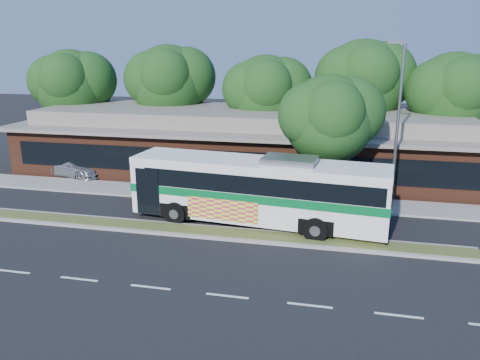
% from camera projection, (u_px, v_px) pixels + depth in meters
% --- Properties ---
extents(ground, '(120.00, 120.00, 0.00)m').
position_uv_depth(ground, '(192.00, 237.00, 22.42)').
color(ground, black).
rests_on(ground, ground).
extents(median_strip, '(26.00, 1.10, 0.15)m').
position_uv_depth(median_strip, '(196.00, 231.00, 22.96)').
color(median_strip, '#3F4A1F').
rests_on(median_strip, ground).
extents(sidewalk, '(44.00, 2.60, 0.12)m').
position_uv_depth(sidewalk, '(225.00, 196.00, 28.41)').
color(sidewalk, gray).
rests_on(sidewalk, ground).
extents(parking_lot, '(14.00, 12.00, 0.01)m').
position_uv_depth(parking_lot, '(7.00, 167.00, 35.55)').
color(parking_lot, black).
rests_on(parking_lot, ground).
extents(plaza_building, '(33.20, 11.20, 4.45)m').
position_uv_depth(plaza_building, '(247.00, 142.00, 34.03)').
color(plaza_building, '#582C1B').
rests_on(plaza_building, ground).
extents(lamp_post, '(0.93, 0.18, 9.07)m').
position_uv_depth(lamp_post, '(397.00, 123.00, 24.72)').
color(lamp_post, slate).
rests_on(lamp_post, ground).
extents(tree_bg_a, '(6.47, 5.80, 8.63)m').
position_uv_depth(tree_bg_a, '(77.00, 84.00, 38.05)').
color(tree_bg_a, black).
rests_on(tree_bg_a, ground).
extents(tree_bg_b, '(6.69, 6.00, 9.00)m').
position_uv_depth(tree_bg_b, '(174.00, 81.00, 37.25)').
color(tree_bg_b, black).
rests_on(tree_bg_b, ground).
extents(tree_bg_c, '(6.24, 5.60, 8.26)m').
position_uv_depth(tree_bg_c, '(271.00, 91.00, 34.80)').
color(tree_bg_c, black).
rests_on(tree_bg_c, ground).
extents(tree_bg_d, '(6.91, 6.20, 9.37)m').
position_uv_depth(tree_bg_d, '(369.00, 80.00, 34.06)').
color(tree_bg_d, black).
rests_on(tree_bg_d, ground).
extents(tree_bg_e, '(6.47, 5.80, 8.50)m').
position_uv_depth(tree_bg_e, '(459.00, 93.00, 32.06)').
color(tree_bg_e, black).
rests_on(tree_bg_e, ground).
extents(transit_bus, '(13.17, 4.10, 3.64)m').
position_uv_depth(transit_bus, '(259.00, 186.00, 23.53)').
color(transit_bus, white).
rests_on(transit_bus, ground).
extents(sedan, '(5.30, 3.13, 1.44)m').
position_uv_depth(sedan, '(72.00, 166.00, 32.81)').
color(sedan, '#B5B8BC').
rests_on(sedan, ground).
extents(sidewalk_tree, '(5.50, 4.93, 7.40)m').
position_uv_depth(sidewalk_tree, '(336.00, 117.00, 25.64)').
color(sidewalk_tree, black).
rests_on(sidewalk_tree, ground).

